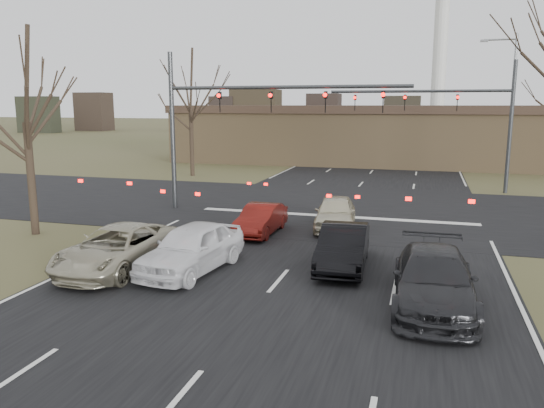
{
  "coord_description": "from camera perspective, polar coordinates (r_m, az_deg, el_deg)",
  "views": [
    {
      "loc": [
        4.19,
        -12.1,
        5.39
      ],
      "look_at": [
        -0.85,
        5.17,
        2.0
      ],
      "focal_mm": 35.0,
      "sensor_mm": 36.0,
      "label": 1
    }
  ],
  "objects": [
    {
      "name": "car_red_ahead",
      "position": [
        22.32,
        -1.23,
        -1.66
      ],
      "size": [
        1.39,
        3.81,
        1.25
      ],
      "primitive_type": "imported",
      "rotation": [
        0.0,
        0.0,
        -0.02
      ],
      "color": "#59100C",
      "rests_on": "ground"
    },
    {
      "name": "car_black_hatch",
      "position": [
        17.88,
        7.67,
        -4.59
      ],
      "size": [
        1.74,
        4.39,
        1.42
      ],
      "primitive_type": "imported",
      "rotation": [
        0.0,
        0.0,
        0.05
      ],
      "color": "black",
      "rests_on": "ground"
    },
    {
      "name": "car_silver_suv",
      "position": [
        18.24,
        -16.27,
        -4.61
      ],
      "size": [
        2.49,
        5.22,
        1.44
      ],
      "primitive_type": "imported",
      "rotation": [
        0.0,
        0.0,
        -0.02
      ],
      "color": "#A8A288",
      "rests_on": "ground"
    },
    {
      "name": "mast_arm_far",
      "position": [
        35.15,
        19.79,
        9.44
      ],
      "size": [
        11.12,
        0.24,
        8.0
      ],
      "color": "#383A3D",
      "rests_on": "ground"
    },
    {
      "name": "car_charcoal_sedan",
      "position": [
        15.01,
        17.0,
        -7.78
      ],
      "size": [
        2.27,
        5.27,
        1.51
      ],
      "primitive_type": "imported",
      "rotation": [
        0.0,
        0.0,
        0.03
      ],
      "color": "black",
      "rests_on": "ground"
    },
    {
      "name": "tree_left_far",
      "position": [
        40.93,
        -8.83,
        13.28
      ],
      "size": [
        5.7,
        5.7,
        9.5
      ],
      "color": "black",
      "rests_on": "ground"
    },
    {
      "name": "building",
      "position": [
        50.22,
        13.85,
        7.25
      ],
      "size": [
        42.4,
        10.4,
        5.3
      ],
      "color": "olive",
      "rests_on": "ground"
    },
    {
      "name": "car_silver_ahead",
      "position": [
        23.36,
        6.84,
        -0.94
      ],
      "size": [
        2.18,
        4.4,
        1.44
      ],
      "primitive_type": "imported",
      "rotation": [
        0.0,
        0.0,
        0.11
      ],
      "color": "beige",
      "rests_on": "ground"
    },
    {
      "name": "mast_arm_near",
      "position": [
        26.81,
        -4.38,
        9.96
      ],
      "size": [
        12.12,
        0.24,
        8.0
      ],
      "color": "#383A3D",
      "rests_on": "ground"
    },
    {
      "name": "road_cross",
      "position": [
        27.94,
        7.33,
        -0.51
      ],
      "size": [
        200.0,
        14.0,
        0.02
      ],
      "primitive_type": "cube",
      "color": "black",
      "rests_on": "ground"
    },
    {
      "name": "tree_left_near",
      "position": [
        23.98,
        -25.27,
        12.49
      ],
      "size": [
        5.1,
        5.1,
        8.5
      ],
      "color": "black",
      "rests_on": "ground"
    },
    {
      "name": "car_white_sedan",
      "position": [
        17.51,
        -8.64,
        -4.67
      ],
      "size": [
        2.46,
        4.86,
        1.59
      ],
      "primitive_type": "imported",
      "rotation": [
        0.0,
        0.0,
        -0.13
      ],
      "color": "white",
      "rests_on": "ground"
    },
    {
      "name": "road_main",
      "position": [
        72.42,
        12.97,
        6.13
      ],
      "size": [
        14.0,
        300.0,
        0.02
      ],
      "primitive_type": "cube",
      "color": "black",
      "rests_on": "ground"
    },
    {
      "name": "streetlight_right_far",
      "position": [
        39.43,
        24.13,
        10.04
      ],
      "size": [
        2.34,
        0.25,
        10.0
      ],
      "color": "gray",
      "rests_on": "ground"
    },
    {
      "name": "ground",
      "position": [
        13.89,
        -2.69,
        -12.17
      ],
      "size": [
        360.0,
        360.0,
        0.0
      ],
      "primitive_type": "plane",
      "color": "#484927",
      "rests_on": "ground"
    }
  ]
}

